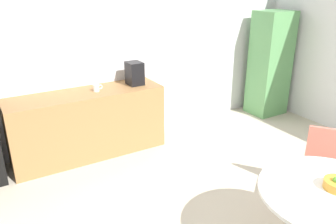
% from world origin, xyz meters
% --- Properties ---
extents(wall_back, '(6.00, 0.10, 2.60)m').
position_xyz_m(wall_back, '(0.00, 3.00, 1.30)').
color(wall_back, silver).
rests_on(wall_back, ground_plane).
extents(counter_block, '(2.05, 0.60, 0.90)m').
position_xyz_m(counter_block, '(-0.73, 2.65, 0.45)').
color(counter_block, '#9E7042').
rests_on(counter_block, ground_plane).
extents(locker_cabinet, '(0.60, 0.50, 1.80)m').
position_xyz_m(locker_cabinet, '(2.55, 2.55, 0.90)').
color(locker_cabinet, '#599959').
rests_on(locker_cabinet, ground_plane).
extents(round_table, '(1.15, 1.15, 0.74)m').
position_xyz_m(round_table, '(0.29, -0.28, 0.61)').
color(round_table, silver).
rests_on(round_table, ground_plane).
extents(chair_coral, '(0.59, 0.59, 0.83)m').
position_xyz_m(chair_coral, '(1.08, 0.33, 0.52)').
color(chair_coral, silver).
rests_on(chair_coral, ground_plane).
extents(mug_white, '(0.13, 0.08, 0.09)m').
position_xyz_m(mug_white, '(-0.03, 2.66, 0.95)').
color(mug_white, '#338C59').
rests_on(mug_white, counter_block).
extents(mug_green, '(0.13, 0.08, 0.09)m').
position_xyz_m(mug_green, '(-0.59, 2.62, 0.95)').
color(mug_green, white).
rests_on(mug_green, counter_block).
extents(coffee_maker, '(0.20, 0.24, 0.32)m').
position_xyz_m(coffee_maker, '(-0.01, 2.65, 1.06)').
color(coffee_maker, black).
rests_on(coffee_maker, counter_block).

